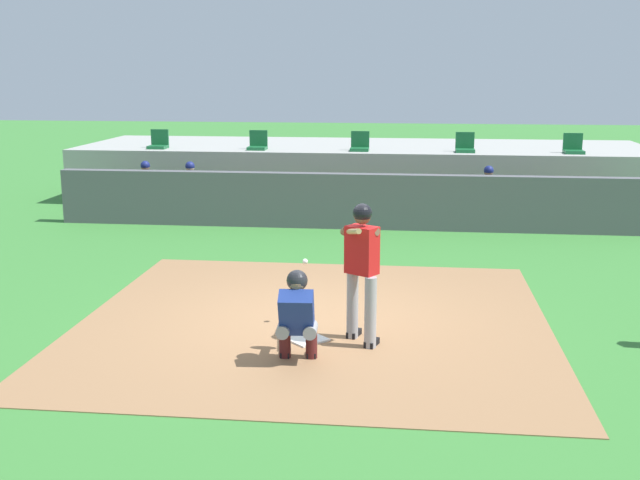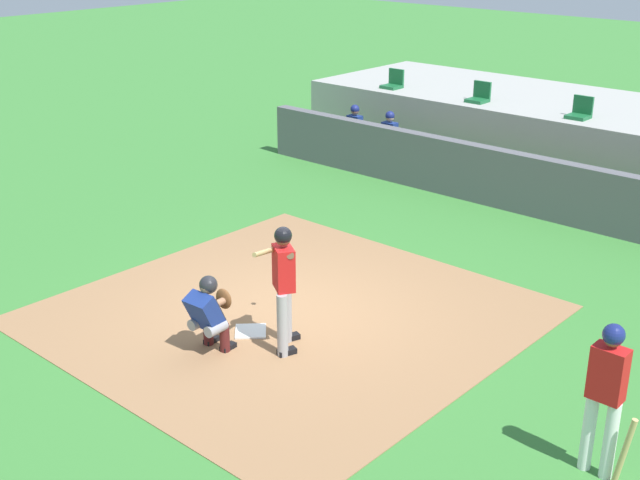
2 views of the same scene
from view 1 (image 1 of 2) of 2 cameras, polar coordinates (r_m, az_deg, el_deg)
ground_plane at (r=10.91m, az=-0.43°, el=-5.93°), size 80.00×80.00×0.00m
dirt_infield at (r=10.90m, az=-0.43°, el=-5.90°), size 6.40×6.40×0.01m
home_plate at (r=10.15m, az=-0.98°, el=-7.21°), size 0.62×0.62×0.02m
batter_at_plate at (r=9.78m, az=3.02°, el=-1.77°), size 0.54×0.91×1.80m
catcher_crouched at (r=9.29m, az=-1.70°, el=-5.28°), size 0.50×1.73×1.13m
dugout_wall at (r=17.06m, az=2.24°, el=2.85°), size 13.00×0.30×1.20m
dugout_bench at (r=18.11m, az=2.48°, el=2.20°), size 11.80×0.44×0.45m
dugout_player_0 at (r=18.88m, az=-12.64°, el=3.71°), size 0.49×0.70×1.30m
dugout_player_1 at (r=18.55m, az=-9.49°, el=3.69°), size 0.49×0.70×1.30m
dugout_player_2 at (r=17.92m, az=12.13°, el=3.28°), size 0.49×0.70×1.30m
stands_platform at (r=21.39m, az=3.16°, el=5.05°), size 15.00×4.40×1.40m
stadium_seat_0 at (r=20.78m, az=-11.66°, el=6.92°), size 0.46×0.46×0.48m
stadium_seat_1 at (r=20.12m, az=-4.55°, el=6.96°), size 0.46×0.46×0.48m
stadium_seat_2 at (r=19.78m, az=2.91°, el=6.89°), size 0.46×0.46×0.48m
stadium_seat_3 at (r=19.79m, az=10.50°, el=6.70°), size 0.46×0.46×0.48m
stadium_seat_4 at (r=20.13m, az=17.95°, el=6.41°), size 0.46×0.46×0.48m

